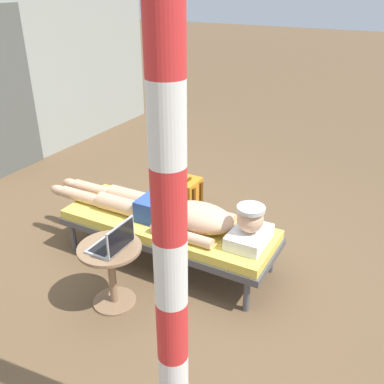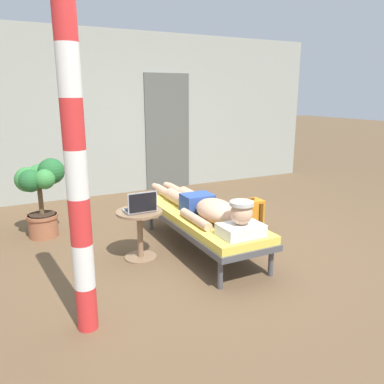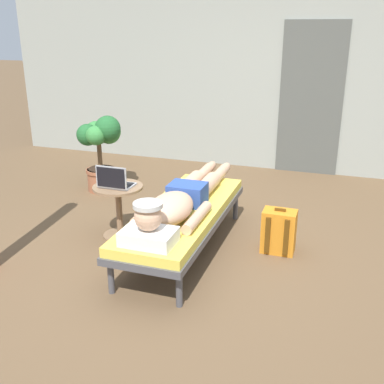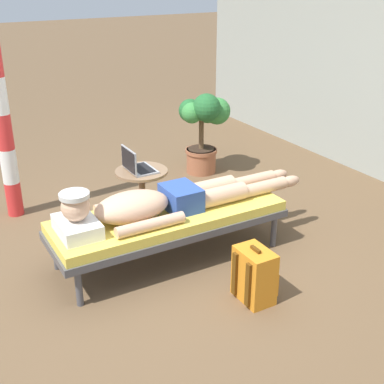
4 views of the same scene
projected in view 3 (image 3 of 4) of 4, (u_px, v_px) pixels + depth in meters
The scene contains 9 objects.
ground_plane at pixel (179, 254), 4.19m from camera, with size 40.00×40.00×0.00m, color brown.
house_wall_back at pixel (254, 72), 6.43m from camera, with size 7.60×0.20×2.70m, color #999E93.
house_door_panel at pixel (311, 100), 6.19m from camera, with size 0.84×0.03×2.04m, color #545651.
lounge_chair at pixel (183, 215), 4.16m from camera, with size 0.66×1.93×0.42m.
person_reclining at pixel (180, 201), 4.02m from camera, with size 0.53×2.17×0.33m.
side_table at pixel (119, 202), 4.44m from camera, with size 0.48×0.48×0.52m.
laptop at pixel (115, 182), 4.31m from camera, with size 0.31×0.24×0.23m.
backpack at pixel (279, 232), 4.18m from camera, with size 0.30×0.26×0.42m.
potted_plant at pixel (101, 144), 5.65m from camera, with size 0.56×0.60×0.96m.
Camera 3 is at (1.32, -3.50, 1.97)m, focal length 42.98 mm.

